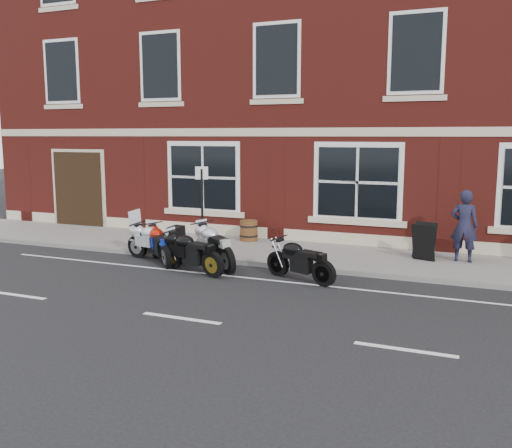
{
  "coord_description": "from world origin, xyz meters",
  "views": [
    {
      "loc": [
        5.12,
        -11.72,
        3.32
      ],
      "look_at": [
        -0.45,
        1.6,
        1.06
      ],
      "focal_mm": 40.0,
      "sensor_mm": 36.0,
      "label": 1
    }
  ],
  "objects_px": {
    "moto_sport_red": "(161,243)",
    "moto_naked_black": "(300,259)",
    "barrel_planter": "(249,231)",
    "parking_sign": "(202,205)",
    "moto_sport_black": "(192,251)",
    "moto_touring_silver": "(155,240)",
    "pedestrian_left": "(464,226)",
    "moto_sport_silver": "(216,245)",
    "a_board_sign": "(424,241)"
  },
  "relations": [
    {
      "from": "moto_touring_silver",
      "to": "moto_naked_black",
      "type": "relative_size",
      "value": 1.07
    },
    {
      "from": "pedestrian_left",
      "to": "moto_sport_red",
      "type": "bearing_deg",
      "value": 21.87
    },
    {
      "from": "moto_naked_black",
      "to": "parking_sign",
      "type": "bearing_deg",
      "value": 92.08
    },
    {
      "from": "moto_touring_silver",
      "to": "moto_sport_silver",
      "type": "distance_m",
      "value": 1.85
    },
    {
      "from": "barrel_planter",
      "to": "parking_sign",
      "type": "relative_size",
      "value": 0.26
    },
    {
      "from": "pedestrian_left",
      "to": "a_board_sign",
      "type": "bearing_deg",
      "value": 13.03
    },
    {
      "from": "moto_sport_silver",
      "to": "a_board_sign",
      "type": "bearing_deg",
      "value": -23.4
    },
    {
      "from": "moto_sport_silver",
      "to": "parking_sign",
      "type": "xyz_separation_m",
      "value": [
        -0.71,
        0.64,
        0.92
      ]
    },
    {
      "from": "parking_sign",
      "to": "a_board_sign",
      "type": "bearing_deg",
      "value": -4.11
    },
    {
      "from": "barrel_planter",
      "to": "parking_sign",
      "type": "distance_m",
      "value": 2.68
    },
    {
      "from": "barrel_planter",
      "to": "moto_sport_black",
      "type": "bearing_deg",
      "value": -87.89
    },
    {
      "from": "moto_sport_red",
      "to": "moto_sport_silver",
      "type": "distance_m",
      "value": 1.56
    },
    {
      "from": "moto_sport_silver",
      "to": "pedestrian_left",
      "type": "height_order",
      "value": "pedestrian_left"
    },
    {
      "from": "pedestrian_left",
      "to": "barrel_planter",
      "type": "relative_size",
      "value": 2.94
    },
    {
      "from": "moto_sport_red",
      "to": "a_board_sign",
      "type": "relative_size",
      "value": 1.58
    },
    {
      "from": "moto_sport_black",
      "to": "pedestrian_left",
      "type": "xyz_separation_m",
      "value": [
        6.05,
        3.27,
        0.51
      ]
    },
    {
      "from": "moto_sport_red",
      "to": "moto_sport_black",
      "type": "relative_size",
      "value": 0.76
    },
    {
      "from": "moto_naked_black",
      "to": "pedestrian_left",
      "type": "distance_m",
      "value": 4.55
    },
    {
      "from": "moto_sport_silver",
      "to": "parking_sign",
      "type": "distance_m",
      "value": 1.32
    },
    {
      "from": "moto_sport_red",
      "to": "moto_sport_black",
      "type": "distance_m",
      "value": 1.42
    },
    {
      "from": "moto_touring_silver",
      "to": "moto_sport_red",
      "type": "height_order",
      "value": "moto_touring_silver"
    },
    {
      "from": "moto_touring_silver",
      "to": "barrel_planter",
      "type": "relative_size",
      "value": 3.21
    },
    {
      "from": "moto_touring_silver",
      "to": "parking_sign",
      "type": "xyz_separation_m",
      "value": [
        1.13,
        0.54,
        0.95
      ]
    },
    {
      "from": "moto_sport_black",
      "to": "pedestrian_left",
      "type": "bearing_deg",
      "value": -44.03
    },
    {
      "from": "moto_sport_red",
      "to": "pedestrian_left",
      "type": "xyz_separation_m",
      "value": [
        7.32,
        2.64,
        0.52
      ]
    },
    {
      "from": "barrel_planter",
      "to": "moto_touring_silver",
      "type": "bearing_deg",
      "value": -115.47
    },
    {
      "from": "pedestrian_left",
      "to": "moto_naked_black",
      "type": "bearing_deg",
      "value": 43.7
    },
    {
      "from": "pedestrian_left",
      "to": "a_board_sign",
      "type": "xyz_separation_m",
      "value": [
        -0.95,
        -0.18,
        -0.44
      ]
    },
    {
      "from": "barrel_planter",
      "to": "moto_sport_silver",
      "type": "bearing_deg",
      "value": -82.18
    },
    {
      "from": "moto_sport_silver",
      "to": "moto_naked_black",
      "type": "height_order",
      "value": "moto_sport_silver"
    },
    {
      "from": "moto_naked_black",
      "to": "barrel_planter",
      "type": "height_order",
      "value": "moto_naked_black"
    },
    {
      "from": "a_board_sign",
      "to": "moto_naked_black",
      "type": "bearing_deg",
      "value": -114.91
    },
    {
      "from": "pedestrian_left",
      "to": "a_board_sign",
      "type": "height_order",
      "value": "pedestrian_left"
    },
    {
      "from": "moto_sport_silver",
      "to": "barrel_planter",
      "type": "bearing_deg",
      "value": 48.37
    },
    {
      "from": "moto_sport_black",
      "to": "parking_sign",
      "type": "height_order",
      "value": "parking_sign"
    },
    {
      "from": "moto_sport_red",
      "to": "moto_naked_black",
      "type": "bearing_deg",
      "value": -50.04
    },
    {
      "from": "moto_sport_black",
      "to": "moto_naked_black",
      "type": "xyz_separation_m",
      "value": [
        2.67,
        0.27,
        -0.02
      ]
    },
    {
      "from": "moto_naked_black",
      "to": "barrel_planter",
      "type": "xyz_separation_m",
      "value": [
        -2.81,
        3.55,
        -0.07
      ]
    },
    {
      "from": "moto_touring_silver",
      "to": "parking_sign",
      "type": "distance_m",
      "value": 1.58
    },
    {
      "from": "moto_touring_silver",
      "to": "a_board_sign",
      "type": "relative_size",
      "value": 2.08
    },
    {
      "from": "barrel_planter",
      "to": "parking_sign",
      "type": "bearing_deg",
      "value": -96.68
    },
    {
      "from": "moto_sport_red",
      "to": "pedestrian_left",
      "type": "relative_size",
      "value": 0.83
    },
    {
      "from": "parking_sign",
      "to": "moto_sport_red",
      "type": "bearing_deg",
      "value": -160.16
    },
    {
      "from": "moto_naked_black",
      "to": "parking_sign",
      "type": "height_order",
      "value": "parking_sign"
    },
    {
      "from": "moto_sport_red",
      "to": "parking_sign",
      "type": "height_order",
      "value": "parking_sign"
    },
    {
      "from": "moto_naked_black",
      "to": "barrel_planter",
      "type": "relative_size",
      "value": 2.99
    },
    {
      "from": "pedestrian_left",
      "to": "barrel_planter",
      "type": "height_order",
      "value": "pedestrian_left"
    },
    {
      "from": "moto_touring_silver",
      "to": "pedestrian_left",
      "type": "height_order",
      "value": "pedestrian_left"
    },
    {
      "from": "a_board_sign",
      "to": "barrel_planter",
      "type": "bearing_deg",
      "value": -172.07
    },
    {
      "from": "moto_touring_silver",
      "to": "moto_sport_silver",
      "type": "height_order",
      "value": "moto_touring_silver"
    }
  ]
}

